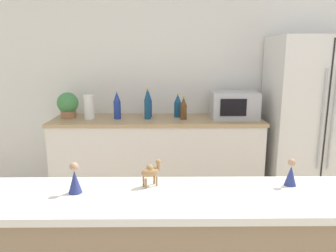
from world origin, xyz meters
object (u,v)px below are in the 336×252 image
(back_bottle_1, at_px, (147,104))
(wise_man_figurine_crimson, at_px, (291,174))
(camel_figurine, at_px, (151,171))
(paper_towel_roll, at_px, (89,107))
(back_bottle_0, at_px, (149,104))
(wise_man_figurine_blue, at_px, (75,180))
(refrigerator, at_px, (310,122))
(back_bottle_4, at_px, (117,105))
(microwave, at_px, (234,105))
(back_bottle_2, at_px, (178,106))
(back_bottle_3, at_px, (184,109))
(potted_plant, at_px, (68,105))

(back_bottle_1, height_order, wise_man_figurine_crimson, back_bottle_1)
(camel_figurine, bearing_deg, paper_towel_roll, 111.14)
(back_bottle_0, bearing_deg, camel_figurine, -87.02)
(camel_figurine, height_order, wise_man_figurine_blue, wise_man_figurine_blue)
(refrigerator, distance_m, back_bottle_4, 2.03)
(back_bottle_0, height_order, back_bottle_1, back_bottle_1)
(refrigerator, xyz_separation_m, microwave, (-0.79, 0.07, 0.17))
(back_bottle_0, distance_m, back_bottle_2, 0.31)
(wise_man_figurine_blue, bearing_deg, paper_towel_roll, 100.82)
(back_bottle_2, bearing_deg, back_bottle_0, 178.52)
(microwave, bearing_deg, paper_towel_roll, -178.26)
(back_bottle_0, bearing_deg, wise_man_figurine_crimson, -68.22)
(wise_man_figurine_crimson, bearing_deg, back_bottle_3, 103.08)
(wise_man_figurine_blue, bearing_deg, refrigerator, 44.55)
(back_bottle_0, bearing_deg, back_bottle_1, -94.21)
(refrigerator, distance_m, back_bottle_3, 1.34)
(refrigerator, height_order, back_bottle_4, refrigerator)
(refrigerator, relative_size, paper_towel_roll, 6.94)
(potted_plant, relative_size, back_bottle_2, 1.07)
(camel_figurine, relative_size, wise_man_figurine_crimson, 0.96)
(refrigerator, xyz_separation_m, back_bottle_3, (-1.33, -0.01, 0.15))
(back_bottle_3, height_order, camel_figurine, back_bottle_3)
(potted_plant, height_order, wise_man_figurine_crimson, potted_plant)
(back_bottle_1, height_order, back_bottle_2, back_bottle_1)
(back_bottle_2, distance_m, back_bottle_4, 0.64)
(camel_figurine, xyz_separation_m, wise_man_figurine_crimson, (0.69, 0.00, -0.02))
(camel_figurine, xyz_separation_m, wise_man_figurine_blue, (-0.35, -0.08, -0.01))
(camel_figurine, distance_m, wise_man_figurine_crimson, 0.69)
(back_bottle_2, height_order, back_bottle_3, back_bottle_2)
(paper_towel_roll, bearing_deg, wise_man_figurine_crimson, -52.91)
(back_bottle_3, bearing_deg, wise_man_figurine_blue, -107.80)
(camel_figurine, bearing_deg, back_bottle_4, 102.92)
(back_bottle_0, bearing_deg, potted_plant, -176.48)
(microwave, height_order, back_bottle_1, back_bottle_1)
(microwave, distance_m, wise_man_figurine_blue, 2.29)
(back_bottle_4, xyz_separation_m, wise_man_figurine_blue, (0.08, -1.94, -0.05))
(wise_man_figurine_blue, bearing_deg, back_bottle_4, 92.30)
(potted_plant, xyz_separation_m, wise_man_figurine_crimson, (1.64, -1.92, -0.05))
(back_bottle_2, xyz_separation_m, wise_man_figurine_blue, (-0.56, -2.04, -0.02))
(back_bottle_3, bearing_deg, microwave, 8.49)
(back_bottle_0, height_order, camel_figurine, back_bottle_0)
(back_bottle_4, bearing_deg, back_bottle_0, 18.91)
(refrigerator, distance_m, paper_towel_roll, 2.32)
(back_bottle_3, bearing_deg, back_bottle_0, 157.87)
(refrigerator, height_order, back_bottle_0, refrigerator)
(paper_towel_roll, height_order, back_bottle_2, same)
(back_bottle_2, bearing_deg, back_bottle_1, -160.50)
(microwave, relative_size, back_bottle_0, 1.67)
(paper_towel_roll, height_order, back_bottle_0, back_bottle_0)
(potted_plant, bearing_deg, paper_towel_roll, -14.66)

